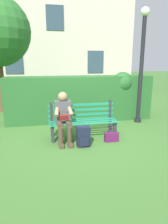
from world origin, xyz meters
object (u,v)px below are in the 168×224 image
(person_seated, at_px, (64,116))
(handbag, at_px, (111,137))
(park_bench, at_px, (83,120))
(lamp_post, at_px, (142,61))
(backpack, at_px, (83,137))

(person_seated, distance_m, handbag, 1.23)
(person_seated, bearing_deg, park_bench, -159.45)
(handbag, xyz_separation_m, lamp_post, (-1.33, -1.35, 1.74))
(person_seated, bearing_deg, lamp_post, -156.35)
(person_seated, relative_size, backpack, 2.57)
(park_bench, distance_m, backpack, 0.64)
(person_seated, xyz_separation_m, handbag, (-1.09, 0.29, -0.49))
(backpack, height_order, handbag, backpack)
(park_bench, distance_m, lamp_post, 2.55)
(backpack, xyz_separation_m, lamp_post, (-2.03, -1.47, 1.64))
(backpack, relative_size, handbag, 1.24)
(person_seated, relative_size, handbag, 3.20)
(park_bench, height_order, backpack, park_bench)
(handbag, bearing_deg, lamp_post, -134.53)
(park_bench, relative_size, handbag, 4.63)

